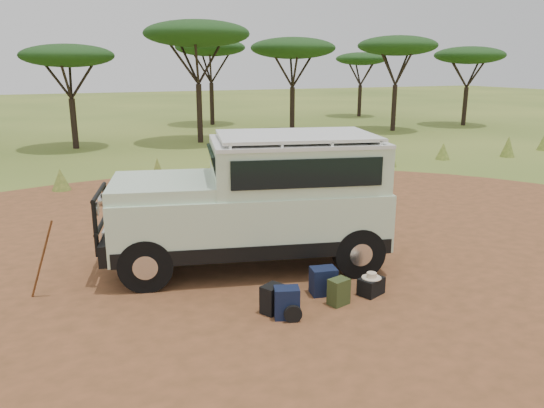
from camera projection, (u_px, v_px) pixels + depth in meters
name	position (u px, v px, depth m)	size (l,w,h in m)	color
ground	(255.00, 281.00, 9.84)	(140.00, 140.00, 0.00)	#4E6925
dirt_clearing	(255.00, 280.00, 9.84)	(23.00, 23.00, 0.01)	brown
grass_fringe	(162.00, 173.00, 17.48)	(36.60, 1.60, 0.90)	#4E6925
acacia_treeline	(123.00, 44.00, 26.47)	(46.70, 13.20, 6.26)	black
safari_vehicle	(258.00, 204.00, 10.33)	(5.68, 3.31, 2.61)	silver
walking_staff	(42.00, 259.00, 8.96)	(0.04, 0.04, 1.47)	brown
backpack_black	(272.00, 299.00, 8.53)	(0.34, 0.25, 0.47)	black
backpack_navy	(287.00, 303.00, 8.34)	(0.39, 0.28, 0.51)	#131D3D
backpack_olive	(339.00, 292.00, 8.81)	(0.33, 0.24, 0.45)	#374620
duffel_navy	(323.00, 281.00, 9.21)	(0.43, 0.32, 0.49)	#131D3D
hard_case	(371.00, 286.00, 9.22)	(0.43, 0.31, 0.31)	black
stuff_sack	(292.00, 311.00, 8.32)	(0.29, 0.29, 0.29)	black
safari_hat	(372.00, 276.00, 9.17)	(0.34, 0.34, 0.10)	beige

